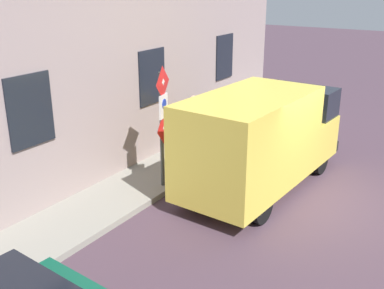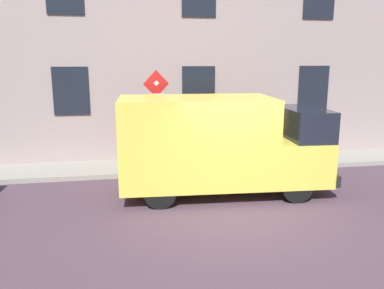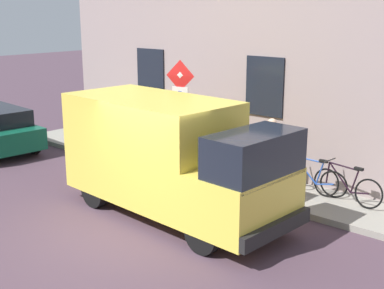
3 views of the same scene
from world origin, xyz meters
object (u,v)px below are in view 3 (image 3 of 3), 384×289
sign_post_stacked (181,106)px  pedestrian (271,151)px  delivery_van (170,155)px  bicycle_blue (312,178)px  bicycle_black (347,186)px

sign_post_stacked → pedestrian: size_ratio=1.66×
delivery_van → bicycle_blue: (2.85, -1.83, -0.82)m
bicycle_black → sign_post_stacked: bearing=18.4°
bicycle_black → bicycle_blue: same height
bicycle_black → bicycle_blue: (-0.00, 0.86, 0.00)m
sign_post_stacked → delivery_van: 2.45m
delivery_van → bicycle_black: delivery_van is taller
bicycle_black → pedestrian: pedestrian is taller
delivery_van → bicycle_black: (2.85, -2.69, -0.82)m
bicycle_blue → pedestrian: (-0.33, 0.94, 0.56)m
bicycle_blue → pedestrian: bearing=15.2°
sign_post_stacked → bicycle_black: sign_post_stacked is taller
bicycle_black → bicycle_blue: bearing=5.4°
bicycle_black → bicycle_blue: size_ratio=1.00×
bicycle_black → pedestrian: (-0.33, 1.79, 0.56)m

